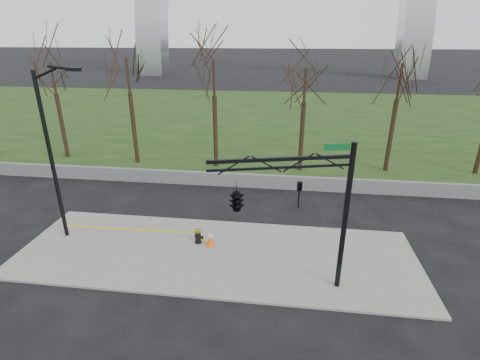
# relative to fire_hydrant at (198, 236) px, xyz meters

# --- Properties ---
(ground) EXTENTS (500.00, 500.00, 0.00)m
(ground) POSITION_rel_fire_hydrant_xyz_m (0.98, -0.76, -0.47)
(ground) COLOR black
(ground) RESTS_ON ground
(sidewalk) EXTENTS (18.00, 6.00, 0.10)m
(sidewalk) POSITION_rel_fire_hydrant_xyz_m (0.98, -0.76, -0.42)
(sidewalk) COLOR slate
(sidewalk) RESTS_ON ground
(grass_strip) EXTENTS (120.00, 40.00, 0.06)m
(grass_strip) POSITION_rel_fire_hydrant_xyz_m (0.98, 29.24, -0.44)
(grass_strip) COLOR #1A3312
(grass_strip) RESTS_ON ground
(guardrail) EXTENTS (60.00, 0.30, 0.90)m
(guardrail) POSITION_rel_fire_hydrant_xyz_m (0.98, 7.24, -0.02)
(guardrail) COLOR #59595B
(guardrail) RESTS_ON ground
(tree_row) EXTENTS (60.35, 4.00, 8.67)m
(tree_row) POSITION_rel_fire_hydrant_xyz_m (8.16, 11.24, 3.87)
(tree_row) COLOR black
(tree_row) RESTS_ON ground
(fire_hydrant) EXTENTS (0.50, 0.33, 0.80)m
(fire_hydrant) POSITION_rel_fire_hydrant_xyz_m (0.00, 0.00, 0.00)
(fire_hydrant) COLOR black
(fire_hydrant) RESTS_ON sidewalk
(traffic_cone) EXTENTS (0.47, 0.47, 0.71)m
(traffic_cone) POSITION_rel_fire_hydrant_xyz_m (0.63, -0.13, -0.02)
(traffic_cone) COLOR orange
(traffic_cone) RESTS_ON sidewalk
(street_light) EXTENTS (2.38, 0.51, 8.21)m
(street_light) POSITION_rel_fire_hydrant_xyz_m (-6.42, -0.19, 4.23)
(street_light) COLOR black
(street_light) RESTS_ON ground
(traffic_signal_mast) EXTENTS (4.96, 2.54, 6.00)m
(traffic_signal_mast) POSITION_rel_fire_hydrant_xyz_m (3.07, -3.19, 3.68)
(traffic_signal_mast) COLOR black
(traffic_signal_mast) RESTS_ON ground
(caution_tape) EXTENTS (7.27, 0.17, 0.41)m
(caution_tape) POSITION_rel_fire_hydrant_xyz_m (-3.01, -0.08, 0.13)
(caution_tape) COLOR yellow
(caution_tape) RESTS_ON ground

